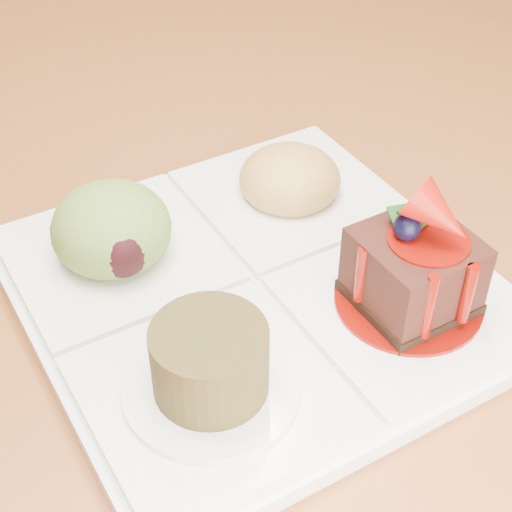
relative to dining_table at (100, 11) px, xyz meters
name	(u,v)px	position (x,y,z in m)	size (l,w,h in m)	color
ground	(147,363)	(0.00, 0.00, -0.68)	(6.00, 6.00, 0.00)	brown
dining_table	(100,11)	(0.00, 0.00, 0.00)	(1.00, 1.80, 0.75)	#935526
sampler_plate	(250,269)	(-0.06, -0.64, 0.09)	(0.31, 0.31, 0.11)	white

